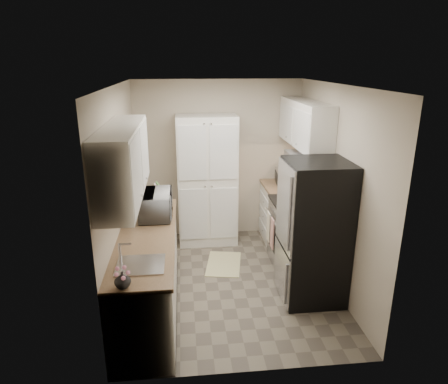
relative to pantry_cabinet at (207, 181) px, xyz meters
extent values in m
plane|color=#665B4C|center=(0.20, -1.32, -1.00)|extent=(3.20, 3.20, 0.00)
cube|color=beige|center=(0.20, 0.28, 0.25)|extent=(2.60, 0.04, 2.50)
cube|color=beige|center=(0.20, -2.92, 0.25)|extent=(2.60, 0.04, 2.50)
cube|color=beige|center=(-1.10, -1.32, 0.25)|extent=(0.04, 3.20, 2.50)
cube|color=beige|center=(1.50, -1.32, 0.25)|extent=(0.04, 3.20, 2.50)
cube|color=white|center=(0.20, -1.32, 1.50)|extent=(2.60, 3.20, 0.04)
cube|color=silver|center=(-0.93, -2.07, 0.83)|extent=(0.33, 1.60, 0.70)
cube|color=silver|center=(1.33, -0.50, 0.89)|extent=(0.33, 1.55, 0.58)
cube|color=#99999E|center=(1.27, -0.93, 0.52)|extent=(0.45, 0.76, 0.13)
cube|color=#B7B7BC|center=(-0.79, -2.47, -0.07)|extent=(0.45, 0.40, 0.02)
cube|color=brown|center=(-1.09, -1.12, 0.18)|extent=(0.02, 0.22, 0.22)
cube|color=silver|center=(0.00, 0.00, 0.00)|extent=(0.90, 0.55, 2.00)
cube|color=silver|center=(-0.79, -1.75, -0.56)|extent=(0.60, 2.30, 0.88)
cube|color=#846647|center=(-0.79, -1.75, -0.10)|extent=(0.63, 2.33, 0.04)
cube|color=silver|center=(1.19, -0.12, -0.56)|extent=(0.60, 0.80, 0.88)
cube|color=#846647|center=(1.19, -0.12, -0.10)|extent=(0.63, 0.83, 0.04)
cube|color=#B7B7BC|center=(1.17, -0.93, -0.55)|extent=(0.64, 0.76, 0.90)
cube|color=black|center=(1.17, -0.93, -0.08)|extent=(0.66, 0.78, 0.03)
cube|color=black|center=(1.46, -0.93, 0.02)|extent=(0.06, 0.76, 0.22)
cube|color=#D7978B|center=(0.80, -1.06, -0.45)|extent=(0.01, 0.16, 0.42)
cube|color=beige|center=(0.80, -0.83, -0.45)|extent=(0.01, 0.16, 0.42)
cube|color=#B7B7BC|center=(1.14, -1.73, -0.15)|extent=(0.70, 0.72, 1.70)
imported|color=#BAB9BD|center=(-0.71, -1.23, 0.08)|extent=(0.39, 0.58, 0.32)
cylinder|color=black|center=(-0.94, -0.80, 0.07)|extent=(0.08, 0.08, 0.30)
imported|color=beige|center=(-0.90, -2.83, -0.01)|extent=(0.15, 0.15, 0.15)
cube|color=#588D40|center=(-0.68, -0.82, 0.07)|extent=(0.08, 0.24, 0.30)
cube|color=#AFB0B4|center=(1.23, -0.02, 0.03)|extent=(0.35, 0.42, 0.22)
cube|color=beige|center=(0.17, -0.84, -0.99)|extent=(0.58, 0.81, 0.01)
camera|label=1|loc=(-0.36, -5.88, 1.76)|focal=32.00mm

